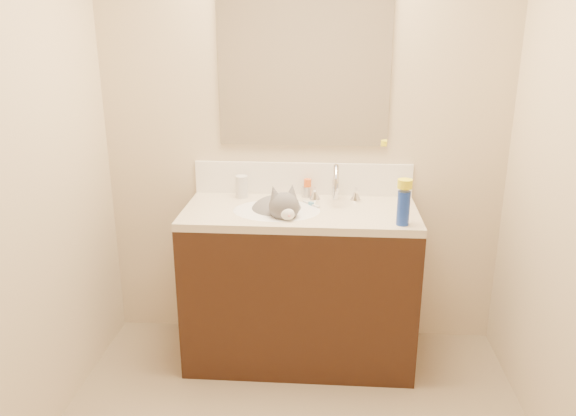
# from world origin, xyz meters

# --- Properties ---
(room_shell) EXTENTS (2.24, 2.54, 2.52)m
(room_shell) POSITION_xyz_m (0.00, 0.00, 1.49)
(room_shell) COLOR beige
(room_shell) RESTS_ON ground
(vanity_cabinet) EXTENTS (1.20, 0.55, 0.82)m
(vanity_cabinet) POSITION_xyz_m (0.00, 0.97, 0.41)
(vanity_cabinet) COLOR black
(vanity_cabinet) RESTS_ON ground
(counter_slab) EXTENTS (1.20, 0.55, 0.04)m
(counter_slab) POSITION_xyz_m (0.00, 0.97, 0.84)
(counter_slab) COLOR beige
(counter_slab) RESTS_ON vanity_cabinet
(basin) EXTENTS (0.45, 0.36, 0.14)m
(basin) POSITION_xyz_m (-0.12, 0.94, 0.79)
(basin) COLOR white
(basin) RESTS_ON vanity_cabinet
(faucet) EXTENTS (0.28, 0.20, 0.21)m
(faucet) POSITION_xyz_m (0.18, 1.11, 0.95)
(faucet) COLOR silver
(faucet) RESTS_ON counter_slab
(cat) EXTENTS (0.40, 0.44, 0.32)m
(cat) POSITION_xyz_m (-0.11, 0.96, 0.83)
(cat) COLOR #565456
(cat) RESTS_ON basin
(backsplash) EXTENTS (1.20, 0.02, 0.18)m
(backsplash) POSITION_xyz_m (0.00, 1.24, 0.95)
(backsplash) COLOR white
(backsplash) RESTS_ON counter_slab
(mirror) EXTENTS (0.90, 0.02, 0.80)m
(mirror) POSITION_xyz_m (0.00, 1.24, 1.54)
(mirror) COLOR white
(mirror) RESTS_ON room_shell
(pill_bottle) EXTENTS (0.08, 0.08, 0.12)m
(pill_bottle) POSITION_xyz_m (-0.33, 1.16, 0.92)
(pill_bottle) COLOR silver
(pill_bottle) RESTS_ON counter_slab
(pill_label) EXTENTS (0.08, 0.08, 0.04)m
(pill_label) POSITION_xyz_m (-0.33, 1.16, 0.91)
(pill_label) COLOR #CD4722
(pill_label) RESTS_ON pill_bottle
(silver_jar) EXTENTS (0.05, 0.05, 0.06)m
(silver_jar) POSITION_xyz_m (0.02, 1.19, 0.89)
(silver_jar) COLOR #B7B7BC
(silver_jar) RESTS_ON counter_slab
(amber_bottle) EXTENTS (0.04, 0.04, 0.10)m
(amber_bottle) POSITION_xyz_m (0.03, 1.19, 0.91)
(amber_bottle) COLOR orange
(amber_bottle) RESTS_ON counter_slab
(toothbrush) EXTENTS (0.09, 0.11, 0.01)m
(toothbrush) POSITION_xyz_m (0.05, 1.04, 0.86)
(toothbrush) COLOR silver
(toothbrush) RESTS_ON counter_slab
(toothbrush_head) EXTENTS (0.03, 0.03, 0.02)m
(toothbrush_head) POSITION_xyz_m (0.05, 1.04, 0.87)
(toothbrush_head) COLOR #5A9CBF
(toothbrush_head) RESTS_ON counter_slab
(spray_can) EXTENTS (0.06, 0.06, 0.17)m
(spray_can) POSITION_xyz_m (0.49, 0.77, 0.94)
(spray_can) COLOR #1735A1
(spray_can) RESTS_ON counter_slab
(spray_cap) EXTENTS (0.07, 0.07, 0.04)m
(spray_cap) POSITION_xyz_m (0.49, 0.77, 1.06)
(spray_cap) COLOR yellow
(spray_cap) RESTS_ON spray_can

